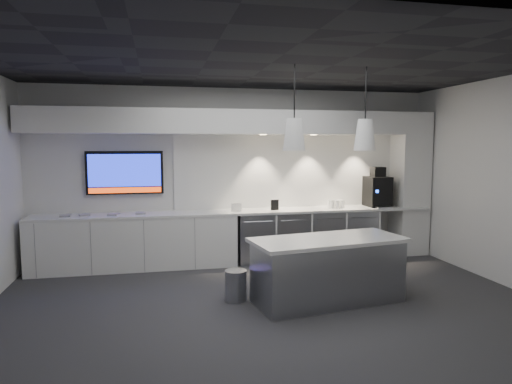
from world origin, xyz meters
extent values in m
plane|color=#313033|center=(0.00, 0.00, 0.00)|extent=(7.00, 7.00, 0.00)
plane|color=black|center=(0.00, 0.00, 3.00)|extent=(7.00, 7.00, 0.00)
plane|color=white|center=(0.00, 2.50, 1.50)|extent=(7.00, 0.00, 7.00)
plane|color=white|center=(0.00, -2.50, 1.50)|extent=(7.00, 0.00, 7.00)
cube|color=white|center=(0.00, 2.17, 0.88)|extent=(6.80, 0.65, 0.04)
cube|color=white|center=(-1.75, 2.17, 0.43)|extent=(3.30, 0.63, 0.86)
cube|color=gray|center=(0.25, 2.17, 0.42)|extent=(0.60, 0.61, 0.85)
cube|color=gray|center=(0.88, 2.17, 0.42)|extent=(0.60, 0.61, 0.85)
cube|color=gray|center=(1.51, 2.17, 0.42)|extent=(0.60, 0.61, 0.85)
cube|color=gray|center=(2.14, 2.17, 0.42)|extent=(0.60, 0.61, 0.85)
cube|color=white|center=(1.20, 2.48, 1.55)|extent=(4.60, 0.03, 1.30)
cube|color=white|center=(0.00, 2.20, 2.40)|extent=(6.90, 0.60, 0.40)
cube|color=white|center=(3.20, 2.20, 1.30)|extent=(0.55, 0.55, 2.60)
cube|color=black|center=(-1.90, 2.45, 1.56)|extent=(1.25, 0.06, 0.72)
cube|color=#1322B8|center=(-1.90, 2.42, 1.60)|extent=(1.17, 0.00, 0.54)
cube|color=#E13D0D|center=(-1.90, 2.42, 1.27)|extent=(1.17, 0.00, 0.09)
cube|color=gray|center=(0.76, -0.01, 0.39)|extent=(1.97, 1.03, 0.79)
cube|color=white|center=(0.76, -0.01, 0.81)|extent=(2.08, 1.14, 0.05)
cylinder|color=gray|center=(-0.40, 0.27, 0.20)|extent=(0.33, 0.33, 0.40)
cube|color=black|center=(2.56, 2.20, 1.17)|extent=(0.40, 0.45, 0.54)
cube|color=black|center=(2.56, 2.20, 1.53)|extent=(0.22, 0.22, 0.18)
cube|color=gray|center=(2.56, 1.96, 0.92)|extent=(0.30, 0.21, 0.03)
cube|color=black|center=(0.60, 2.12, 0.99)|extent=(0.14, 0.03, 0.18)
cube|color=white|center=(-0.08, 2.09, 0.97)|extent=(0.18, 0.04, 0.14)
cube|color=#989898|center=(-2.80, 2.13, 0.91)|extent=(0.17, 0.17, 0.02)
cube|color=#989898|center=(-2.52, 2.16, 0.91)|extent=(0.19, 0.19, 0.02)
cube|color=#989898|center=(-2.07, 2.10, 0.91)|extent=(0.20, 0.20, 0.02)
cube|color=#989898|center=(-1.65, 2.16, 0.91)|extent=(0.17, 0.17, 0.02)
cone|color=white|center=(0.29, -0.01, 2.15)|extent=(0.28, 0.28, 0.40)
cylinder|color=black|center=(0.29, -0.01, 2.70)|extent=(0.02, 0.02, 0.70)
cone|color=white|center=(1.23, -0.01, 2.15)|extent=(0.28, 0.28, 0.40)
cylinder|color=black|center=(1.23, -0.01, 2.70)|extent=(0.02, 0.02, 0.70)
camera|label=1|loc=(-1.36, -5.43, 2.03)|focal=32.00mm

